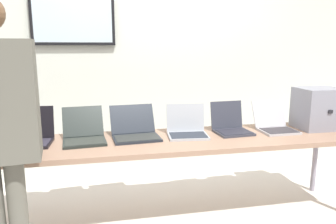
{
  "coord_description": "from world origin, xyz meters",
  "views": [
    {
      "loc": [
        -0.49,
        -2.53,
        1.47
      ],
      "look_at": [
        0.05,
        0.11,
        0.93
      ],
      "focal_mm": 34.62,
      "sensor_mm": 36.0,
      "label": 1
    }
  ],
  "objects_px": {
    "workbench": "(164,144)",
    "laptop_station_1": "(32,135)",
    "laptop_station_3": "(135,131)",
    "equipment_box": "(318,108)",
    "coffee_mug": "(33,151)",
    "laptop_station_2": "(84,134)",
    "laptop_station_6": "(275,124)",
    "laptop_station_5": "(231,126)",
    "laptop_station_4": "(187,129)"
  },
  "relations": [
    {
      "from": "laptop_station_1",
      "to": "laptop_station_4",
      "type": "xyz_separation_m",
      "value": [
        1.26,
        -0.03,
        -0.0
      ]
    },
    {
      "from": "laptop_station_3",
      "to": "coffee_mug",
      "type": "xyz_separation_m",
      "value": [
        -0.75,
        -0.36,
        -0.02
      ]
    },
    {
      "from": "workbench",
      "to": "laptop_station_5",
      "type": "distance_m",
      "value": 0.64
    },
    {
      "from": "laptop_station_5",
      "to": "laptop_station_4",
      "type": "bearing_deg",
      "value": -175.89
    },
    {
      "from": "coffee_mug",
      "to": "laptop_station_2",
      "type": "bearing_deg",
      "value": 45.64
    },
    {
      "from": "laptop_station_6",
      "to": "coffee_mug",
      "type": "xyz_separation_m",
      "value": [
        -2.02,
        -0.33,
        -0.01
      ]
    },
    {
      "from": "workbench",
      "to": "laptop_station_1",
      "type": "relative_size",
      "value": 10.54
    },
    {
      "from": "laptop_station_1",
      "to": "laptop_station_2",
      "type": "relative_size",
      "value": 0.77
    },
    {
      "from": "laptop_station_2",
      "to": "laptop_station_6",
      "type": "height_order",
      "value": "laptop_station_2"
    },
    {
      "from": "laptop_station_6",
      "to": "coffee_mug",
      "type": "height_order",
      "value": "laptop_station_6"
    },
    {
      "from": "laptop_station_4",
      "to": "laptop_station_5",
      "type": "relative_size",
      "value": 1.09
    },
    {
      "from": "laptop_station_2",
      "to": "laptop_station_4",
      "type": "relative_size",
      "value": 1.19
    },
    {
      "from": "laptop_station_4",
      "to": "laptop_station_5",
      "type": "bearing_deg",
      "value": 4.11
    },
    {
      "from": "equipment_box",
      "to": "coffee_mug",
      "type": "distance_m",
      "value": 2.48
    },
    {
      "from": "laptop_station_3",
      "to": "laptop_station_4",
      "type": "distance_m",
      "value": 0.45
    },
    {
      "from": "laptop_station_5",
      "to": "workbench",
      "type": "bearing_deg",
      "value": -170.5
    },
    {
      "from": "laptop_station_2",
      "to": "coffee_mug",
      "type": "bearing_deg",
      "value": -134.36
    },
    {
      "from": "laptop_station_4",
      "to": "coffee_mug",
      "type": "xyz_separation_m",
      "value": [
        -1.19,
        -0.33,
        -0.02
      ]
    },
    {
      "from": "laptop_station_1",
      "to": "laptop_station_5",
      "type": "distance_m",
      "value": 1.67
    },
    {
      "from": "laptop_station_1",
      "to": "laptop_station_4",
      "type": "relative_size",
      "value": 0.92
    },
    {
      "from": "laptop_station_2",
      "to": "workbench",
      "type": "bearing_deg",
      "value": -7.7
    },
    {
      "from": "laptop_station_5",
      "to": "coffee_mug",
      "type": "relative_size",
      "value": 3.84
    },
    {
      "from": "coffee_mug",
      "to": "laptop_station_1",
      "type": "bearing_deg",
      "value": 101.3
    },
    {
      "from": "equipment_box",
      "to": "laptop_station_4",
      "type": "bearing_deg",
      "value": -179.84
    },
    {
      "from": "workbench",
      "to": "coffee_mug",
      "type": "distance_m",
      "value": 1.01
    },
    {
      "from": "laptop_station_3",
      "to": "coffee_mug",
      "type": "height_order",
      "value": "laptop_station_3"
    },
    {
      "from": "laptop_station_3",
      "to": "equipment_box",
      "type": "bearing_deg",
      "value": -1.01
    },
    {
      "from": "laptop_station_5",
      "to": "laptop_station_1",
      "type": "bearing_deg",
      "value": 179.99
    },
    {
      "from": "laptop_station_6",
      "to": "laptop_station_4",
      "type": "bearing_deg",
      "value": -179.44
    },
    {
      "from": "workbench",
      "to": "equipment_box",
      "type": "relative_size",
      "value": 8.88
    },
    {
      "from": "laptop_station_1",
      "to": "coffee_mug",
      "type": "relative_size",
      "value": 3.83
    },
    {
      "from": "laptop_station_1",
      "to": "laptop_station_6",
      "type": "height_order",
      "value": "laptop_station_1"
    },
    {
      "from": "laptop_station_5",
      "to": "coffee_mug",
      "type": "xyz_separation_m",
      "value": [
        -1.6,
        -0.35,
        -0.02
      ]
    },
    {
      "from": "laptop_station_1",
      "to": "laptop_station_3",
      "type": "bearing_deg",
      "value": 0.25
    },
    {
      "from": "equipment_box",
      "to": "coffee_mug",
      "type": "height_order",
      "value": "equipment_box"
    },
    {
      "from": "laptop_station_3",
      "to": "laptop_station_6",
      "type": "bearing_deg",
      "value": -1.15
    },
    {
      "from": "laptop_station_4",
      "to": "laptop_station_5",
      "type": "xyz_separation_m",
      "value": [
        0.41,
        0.03,
        0.0
      ]
    },
    {
      "from": "workbench",
      "to": "laptop_station_3",
      "type": "bearing_deg",
      "value": 154.66
    },
    {
      "from": "workbench",
      "to": "equipment_box",
      "type": "distance_m",
      "value": 1.5
    },
    {
      "from": "laptop_station_2",
      "to": "laptop_station_5",
      "type": "bearing_deg",
      "value": 0.79
    },
    {
      "from": "workbench",
      "to": "laptop_station_3",
      "type": "distance_m",
      "value": 0.27
    },
    {
      "from": "laptop_station_2",
      "to": "laptop_station_3",
      "type": "bearing_deg",
      "value": 2.96
    },
    {
      "from": "workbench",
      "to": "laptop_station_4",
      "type": "distance_m",
      "value": 0.25
    },
    {
      "from": "equipment_box",
      "to": "laptop_station_1",
      "type": "xyz_separation_m",
      "value": [
        -2.52,
        0.03,
        -0.13
      ]
    },
    {
      "from": "laptop_station_2",
      "to": "laptop_station_1",
      "type": "bearing_deg",
      "value": 177.43
    },
    {
      "from": "laptop_station_4",
      "to": "coffee_mug",
      "type": "height_order",
      "value": "laptop_station_4"
    },
    {
      "from": "coffee_mug",
      "to": "laptop_station_3",
      "type": "bearing_deg",
      "value": 25.7
    },
    {
      "from": "laptop_station_1",
      "to": "laptop_station_3",
      "type": "height_order",
      "value": "laptop_station_1"
    },
    {
      "from": "workbench",
      "to": "coffee_mug",
      "type": "height_order",
      "value": "coffee_mug"
    },
    {
      "from": "laptop_station_2",
      "to": "laptop_station_5",
      "type": "xyz_separation_m",
      "value": [
        1.27,
        0.02,
        0.0
      ]
    }
  ]
}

